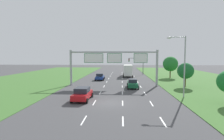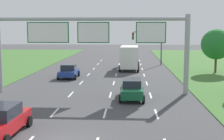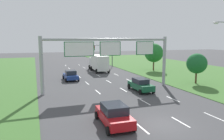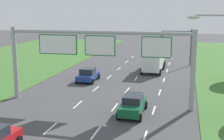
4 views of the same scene
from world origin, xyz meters
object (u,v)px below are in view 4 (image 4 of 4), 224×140
car_mid_lane (88,75)px  box_truck (154,58)px  sign_gantry (98,51)px  traffic_light_mast (178,40)px  car_near_red (133,104)px

car_mid_lane → box_truck: bearing=48.1°
car_mid_lane → sign_gantry: size_ratio=0.24×
traffic_light_mast → sign_gantry: bearing=-106.3°
car_mid_lane → sign_gantry: 10.12m
box_truck → sign_gantry: (-3.42, -16.75, 3.15)m
car_near_red → box_truck: size_ratio=0.56×
box_truck → traffic_light_mast: size_ratio=1.44×
traffic_light_mast → car_near_red: bearing=-96.8°
box_truck → traffic_light_mast: 6.73m
car_near_red → traffic_light_mast: traffic_light_mast is taller
box_truck → traffic_light_mast: traffic_light_mast is taller
car_near_red → sign_gantry: size_ratio=0.26×
box_truck → sign_gantry: bearing=-100.0°
car_near_red → car_mid_lane: car_near_red is taller
sign_gantry → traffic_light_mast: bearing=73.7°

